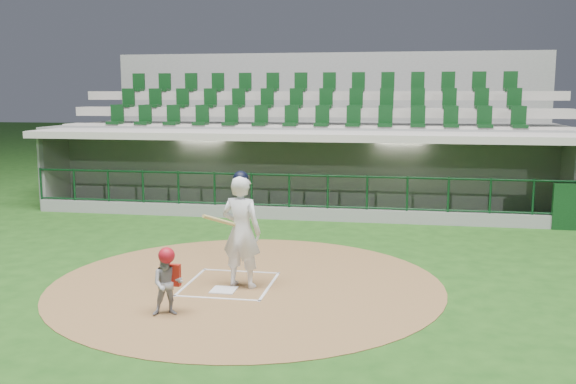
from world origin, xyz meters
TOP-DOWN VIEW (x-y plane):
  - ground at (0.00, 0.00)m, footprint 120.00×120.00m
  - dirt_circle at (0.30, -0.20)m, footprint 7.20×7.20m
  - home_plate at (0.00, -0.70)m, footprint 0.43×0.43m
  - batter_box_chalk at (0.00, -0.30)m, footprint 1.55×1.80m
  - dugout_structure at (0.05, 7.85)m, footprint 16.40×3.70m
  - seating_deck at (0.00, 10.91)m, footprint 17.00×6.72m
  - batter at (0.26, -0.40)m, footprint 0.95×0.96m
  - catcher at (-0.52, -2.06)m, footprint 0.59×0.52m

SIDE VIEW (x-z plane):
  - ground at x=0.00m, z-range 0.00..0.00m
  - dirt_circle at x=0.30m, z-range 0.00..0.01m
  - batter_box_chalk at x=0.00m, z-range 0.01..0.02m
  - home_plate at x=0.00m, z-range 0.01..0.03m
  - catcher at x=-0.52m, z-range 0.01..1.11m
  - dugout_structure at x=0.05m, z-range -0.55..2.45m
  - batter at x=0.26m, z-range 0.00..2.12m
  - seating_deck at x=0.00m, z-range -1.15..4.00m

